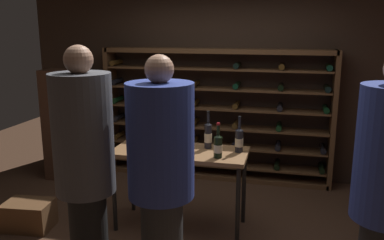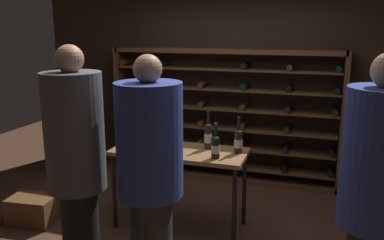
{
  "view_description": "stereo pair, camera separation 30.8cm",
  "coord_description": "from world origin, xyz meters",
  "px_view_note": "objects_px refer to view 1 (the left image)",
  "views": [
    {
      "loc": [
        0.86,
        -3.69,
        2.08
      ],
      "look_at": [
        -0.1,
        0.24,
        1.15
      ],
      "focal_mm": 37.89,
      "sensor_mm": 36.0,
      "label": 1
    },
    {
      "loc": [
        1.16,
        -3.61,
        2.08
      ],
      "look_at": [
        -0.1,
        0.24,
        1.15
      ],
      "focal_mm": 37.89,
      "sensor_mm": 36.0,
      "label": 2
    }
  ],
  "objects_px": {
    "wine_crate": "(29,215)",
    "wine_bottle_gold_foil": "(208,135)",
    "wine_glass_stemmed_left": "(136,142)",
    "person_guest_plum_blouse": "(161,168)",
    "person_guest_blue_shirt": "(85,162)",
    "display_cabinet": "(63,125)",
    "tasting_table": "(180,158)",
    "wine_bottle_black_capsule": "(218,146)",
    "wine_rack": "(215,115)",
    "wine_bottle_green_slim": "(239,140)"
  },
  "relations": [
    {
      "from": "wine_rack",
      "to": "person_guest_blue_shirt",
      "type": "height_order",
      "value": "person_guest_blue_shirt"
    },
    {
      "from": "wine_crate",
      "to": "display_cabinet",
      "type": "xyz_separation_m",
      "value": [
        -0.43,
        1.45,
        0.61
      ]
    },
    {
      "from": "wine_rack",
      "to": "person_guest_plum_blouse",
      "type": "bearing_deg",
      "value": -88.55
    },
    {
      "from": "display_cabinet",
      "to": "tasting_table",
      "type": "bearing_deg",
      "value": -27.42
    },
    {
      "from": "wine_bottle_green_slim",
      "to": "wine_bottle_black_capsule",
      "type": "distance_m",
      "value": 0.29
    },
    {
      "from": "wine_crate",
      "to": "wine_bottle_gold_foil",
      "type": "xyz_separation_m",
      "value": [
        1.8,
        0.56,
        0.84
      ]
    },
    {
      "from": "person_guest_blue_shirt",
      "to": "wine_glass_stemmed_left",
      "type": "xyz_separation_m",
      "value": [
        0.02,
        1.01,
        -0.13
      ]
    },
    {
      "from": "wine_bottle_gold_foil",
      "to": "tasting_table",
      "type": "bearing_deg",
      "value": -152.71
    },
    {
      "from": "display_cabinet",
      "to": "wine_glass_stemmed_left",
      "type": "height_order",
      "value": "display_cabinet"
    },
    {
      "from": "tasting_table",
      "to": "wine_glass_stemmed_left",
      "type": "distance_m",
      "value": 0.48
    },
    {
      "from": "wine_rack",
      "to": "tasting_table",
      "type": "xyz_separation_m",
      "value": [
        -0.07,
        -1.53,
        -0.13
      ]
    },
    {
      "from": "person_guest_plum_blouse",
      "to": "wine_glass_stemmed_left",
      "type": "xyz_separation_m",
      "value": [
        -0.55,
        0.87,
        -0.08
      ]
    },
    {
      "from": "person_guest_plum_blouse",
      "to": "wine_crate",
      "type": "bearing_deg",
      "value": -17.64
    },
    {
      "from": "wine_rack",
      "to": "wine_bottle_green_slim",
      "type": "bearing_deg",
      "value": -70.39
    },
    {
      "from": "wine_bottle_green_slim",
      "to": "wine_bottle_black_capsule",
      "type": "height_order",
      "value": "wine_bottle_green_slim"
    },
    {
      "from": "person_guest_blue_shirt",
      "to": "wine_bottle_green_slim",
      "type": "xyz_separation_m",
      "value": [
        1.01,
        1.27,
        -0.1
      ]
    },
    {
      "from": "wine_bottle_green_slim",
      "to": "wine_glass_stemmed_left",
      "type": "relative_size",
      "value": 2.54
    },
    {
      "from": "wine_crate",
      "to": "wine_bottle_gold_foil",
      "type": "height_order",
      "value": "wine_bottle_gold_foil"
    },
    {
      "from": "wine_bottle_gold_foil",
      "to": "display_cabinet",
      "type": "bearing_deg",
      "value": 158.37
    },
    {
      "from": "wine_rack",
      "to": "wine_crate",
      "type": "xyz_separation_m",
      "value": [
        -1.61,
        -1.96,
        -0.75
      ]
    },
    {
      "from": "person_guest_plum_blouse",
      "to": "wine_bottle_black_capsule",
      "type": "relative_size",
      "value": 5.46
    },
    {
      "from": "wine_rack",
      "to": "wine_bottle_gold_foil",
      "type": "bearing_deg",
      "value": -82.32
    },
    {
      "from": "person_guest_blue_shirt",
      "to": "person_guest_plum_blouse",
      "type": "relative_size",
      "value": 1.04
    },
    {
      "from": "wine_rack",
      "to": "person_guest_blue_shirt",
      "type": "xyz_separation_m",
      "value": [
        -0.5,
        -2.72,
        0.19
      ]
    },
    {
      "from": "wine_bottle_green_slim",
      "to": "wine_bottle_black_capsule",
      "type": "relative_size",
      "value": 1.07
    },
    {
      "from": "tasting_table",
      "to": "person_guest_blue_shirt",
      "type": "distance_m",
      "value": 1.3
    },
    {
      "from": "tasting_table",
      "to": "display_cabinet",
      "type": "height_order",
      "value": "display_cabinet"
    },
    {
      "from": "person_guest_blue_shirt",
      "to": "person_guest_plum_blouse",
      "type": "distance_m",
      "value": 0.58
    },
    {
      "from": "person_guest_plum_blouse",
      "to": "wine_glass_stemmed_left",
      "type": "distance_m",
      "value": 1.03
    },
    {
      "from": "display_cabinet",
      "to": "wine_glass_stemmed_left",
      "type": "xyz_separation_m",
      "value": [
        1.56,
        -1.2,
        0.19
      ]
    },
    {
      "from": "wine_crate",
      "to": "display_cabinet",
      "type": "bearing_deg",
      "value": 106.45
    },
    {
      "from": "wine_bottle_black_capsule",
      "to": "wine_glass_stemmed_left",
      "type": "relative_size",
      "value": 2.38
    },
    {
      "from": "wine_bottle_green_slim",
      "to": "wine_glass_stemmed_left",
      "type": "distance_m",
      "value": 1.03
    },
    {
      "from": "wine_crate",
      "to": "wine_bottle_gold_foil",
      "type": "relative_size",
      "value": 1.22
    },
    {
      "from": "person_guest_plum_blouse",
      "to": "display_cabinet",
      "type": "relative_size",
      "value": 1.24
    },
    {
      "from": "person_guest_blue_shirt",
      "to": "wine_glass_stemmed_left",
      "type": "relative_size",
      "value": 13.44
    },
    {
      "from": "wine_rack",
      "to": "display_cabinet",
      "type": "height_order",
      "value": "wine_rack"
    },
    {
      "from": "wine_crate",
      "to": "wine_glass_stemmed_left",
      "type": "bearing_deg",
      "value": 12.32
    },
    {
      "from": "wine_crate",
      "to": "wine_glass_stemmed_left",
      "type": "distance_m",
      "value": 1.41
    },
    {
      "from": "display_cabinet",
      "to": "wine_glass_stemmed_left",
      "type": "bearing_deg",
      "value": -37.53
    },
    {
      "from": "tasting_table",
      "to": "wine_rack",
      "type": "bearing_deg",
      "value": 87.21
    },
    {
      "from": "wine_rack",
      "to": "wine_bottle_gold_foil",
      "type": "height_order",
      "value": "wine_rack"
    },
    {
      "from": "person_guest_blue_shirt",
      "to": "wine_bottle_green_slim",
      "type": "bearing_deg",
      "value": -118.97
    },
    {
      "from": "wine_crate",
      "to": "wine_bottle_gold_foil",
      "type": "bearing_deg",
      "value": 17.32
    },
    {
      "from": "person_guest_blue_shirt",
      "to": "tasting_table",
      "type": "bearing_deg",
      "value": -99.87
    },
    {
      "from": "person_guest_blue_shirt",
      "to": "display_cabinet",
      "type": "relative_size",
      "value": 1.29
    },
    {
      "from": "tasting_table",
      "to": "wine_crate",
      "type": "relative_size",
      "value": 2.86
    },
    {
      "from": "wine_glass_stemmed_left",
      "to": "tasting_table",
      "type": "bearing_deg",
      "value": 23.77
    },
    {
      "from": "person_guest_plum_blouse",
      "to": "wine_crate",
      "type": "distance_m",
      "value": 2.0
    },
    {
      "from": "person_guest_blue_shirt",
      "to": "wine_glass_stemmed_left",
      "type": "bearing_deg",
      "value": -81.22
    }
  ]
}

